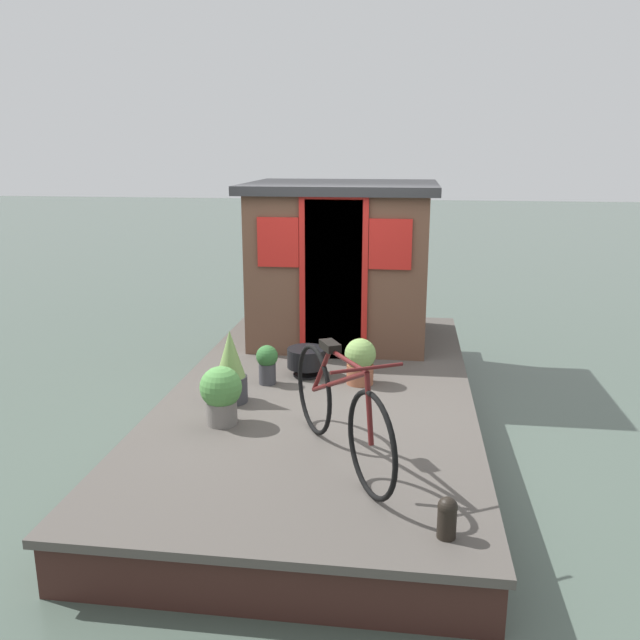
{
  "coord_description": "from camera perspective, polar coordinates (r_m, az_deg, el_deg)",
  "views": [
    {
      "loc": [
        -5.95,
        -0.77,
        2.64
      ],
      "look_at": [
        -0.2,
        0.0,
        1.14
      ],
      "focal_mm": 37.3,
      "sensor_mm": 36.0,
      "label": 1
    }
  ],
  "objects": [
    {
      "name": "potted_plant_fern",
      "position": [
        5.51,
        -8.49,
        -6.22
      ],
      "size": [
        0.35,
        0.35,
        0.49
      ],
      "color": "slate",
      "rests_on": "houseboat_deck"
    },
    {
      "name": "houseboat_cabin",
      "position": [
        7.79,
        1.86,
        5.06
      ],
      "size": [
        1.85,
        2.15,
        1.83
      ],
      "color": "brown",
      "rests_on": "houseboat_deck"
    },
    {
      "name": "potted_plant_ivy",
      "position": [
        6.4,
        -4.56,
        -3.66
      ],
      "size": [
        0.21,
        0.21,
        0.38
      ],
      "color": "#38383D",
      "rests_on": "houseboat_deck"
    },
    {
      "name": "bicycle",
      "position": [
        4.78,
        1.7,
        -7.67
      ],
      "size": [
        1.6,
        0.88,
        0.86
      ],
      "color": "black",
      "rests_on": "houseboat_deck"
    },
    {
      "name": "potted_plant_rosemary",
      "position": [
        5.96,
        -7.67,
        -4.12
      ],
      "size": [
        0.29,
        0.29,
        0.66
      ],
      "color": "#38383D",
      "rests_on": "houseboat_deck"
    },
    {
      "name": "charcoal_grill",
      "position": [
        6.61,
        -1.17,
        -3.33
      ],
      "size": [
        0.38,
        0.38,
        0.28
      ],
      "color": "black",
      "rests_on": "houseboat_deck"
    },
    {
      "name": "mooring_bollard",
      "position": [
        4.08,
        10.85,
        -16.19
      ],
      "size": [
        0.12,
        0.12,
        0.26
      ],
      "color": "black",
      "rests_on": "houseboat_deck"
    },
    {
      "name": "houseboat_deck",
      "position": [
        6.47,
        0.24,
        -7.44
      ],
      "size": [
        5.62,
        2.79,
        0.44
      ],
      "color": "#4C4742",
      "rests_on": "ground_plane"
    },
    {
      "name": "ground_plane",
      "position": [
        6.56,
        0.24,
        -9.21
      ],
      "size": [
        60.0,
        60.0,
        0.0
      ],
      "primitive_type": "plane",
      "color": "#47564C"
    },
    {
      "name": "potted_plant_lavender",
      "position": [
        6.39,
        3.47,
        -3.48
      ],
      "size": [
        0.3,
        0.3,
        0.45
      ],
      "color": "#935138",
      "rests_on": "houseboat_deck"
    }
  ]
}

